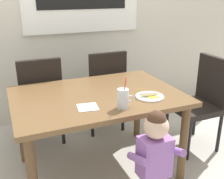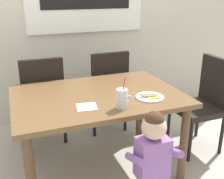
% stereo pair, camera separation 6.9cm
% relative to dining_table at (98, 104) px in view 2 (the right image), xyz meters
% --- Properties ---
extents(ground_plane, '(24.00, 24.00, 0.00)m').
position_rel_dining_table_xyz_m(ground_plane, '(0.00, 0.00, -0.66)').
color(ground_plane, '#B7B2A8').
extents(back_wall, '(6.40, 0.17, 2.90)m').
position_rel_dining_table_xyz_m(back_wall, '(0.01, 1.30, 0.79)').
color(back_wall, beige).
rests_on(back_wall, ground).
extents(dining_table, '(1.40, 0.98, 0.75)m').
position_rel_dining_table_xyz_m(dining_table, '(0.00, 0.00, 0.00)').
color(dining_table, brown).
rests_on(dining_table, ground).
extents(dining_chair_left, '(0.44, 0.45, 0.96)m').
position_rel_dining_table_xyz_m(dining_chair_left, '(-0.38, 0.68, -0.11)').
color(dining_chair_left, black).
rests_on(dining_chair_left, ground).
extents(dining_chair_right, '(0.44, 0.45, 0.96)m').
position_rel_dining_table_xyz_m(dining_chair_right, '(0.34, 0.70, -0.11)').
color(dining_chair_right, black).
rests_on(dining_chair_right, ground).
extents(dining_chair_far, '(0.44, 0.44, 0.96)m').
position_rel_dining_table_xyz_m(dining_chair_far, '(1.13, -0.01, -0.11)').
color(dining_chair_far, black).
rests_on(dining_chair_far, ground).
extents(toddler_standing, '(0.33, 0.24, 0.84)m').
position_rel_dining_table_xyz_m(toddler_standing, '(0.18, -0.65, -0.13)').
color(toddler_standing, '#3F4760').
rests_on(toddler_standing, ground).
extents(milk_cup, '(0.13, 0.08, 0.25)m').
position_rel_dining_table_xyz_m(milk_cup, '(0.08, -0.35, 0.16)').
color(milk_cup, silver).
rests_on(milk_cup, dining_table).
extents(snack_plate, '(0.23, 0.23, 0.01)m').
position_rel_dining_table_xyz_m(snack_plate, '(0.37, -0.24, 0.10)').
color(snack_plate, white).
rests_on(snack_plate, dining_table).
extents(peeled_banana, '(0.18, 0.13, 0.07)m').
position_rel_dining_table_xyz_m(peeled_banana, '(0.36, -0.24, 0.13)').
color(peeled_banana, '#F4EAC6').
rests_on(peeled_banana, snack_plate).
extents(paper_napkin, '(0.17, 0.17, 0.00)m').
position_rel_dining_table_xyz_m(paper_napkin, '(-0.16, -0.24, 0.10)').
color(paper_napkin, silver).
rests_on(paper_napkin, dining_table).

